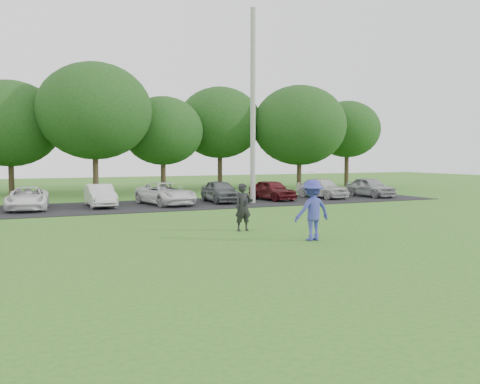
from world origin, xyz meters
The scene contains 7 objects.
ground centered at (0.00, 0.00, 0.00)m, with size 100.00×100.00×0.00m, color #2F6F1F.
parking_lot centered at (0.00, 13.00, 0.01)m, with size 32.00×6.50×0.03m, color black.
utility_pole centered at (4.73, 12.01, 5.25)m, with size 0.28×0.28×10.49m, color #9E9D99.
frisbee_player centered at (0.79, -0.10, 0.94)m, with size 1.25×0.76×2.19m.
camera_bystander centered at (-0.26, 2.67, 0.83)m, with size 0.61×0.43×1.66m.
parked_cars centered at (-0.03, 13.03, 0.62)m, with size 28.03×4.65×1.25m.
tree_row centered at (1.51, 22.76, 4.91)m, with size 42.39×9.85×8.64m.
Camera 1 is at (-8.18, -14.06, 2.65)m, focal length 40.00 mm.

